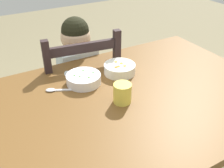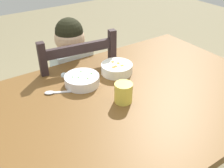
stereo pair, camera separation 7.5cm
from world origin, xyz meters
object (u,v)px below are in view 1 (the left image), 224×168
Objects in this scene: bowl_of_carrots at (120,69)px; drinking_cup at (122,93)px; dining_table at (114,118)px; dining_chair at (80,96)px; child_figure at (80,71)px; bowl_of_peas at (84,79)px; spoon at (55,90)px.

bowl_of_carrots is 0.25m from drinking_cup.
dining_table is 0.28m from bowl_of_carrots.
child_figure is at bearing -42.76° from dining_chair.
bowl_of_peas is at bearing -108.80° from child_figure.
drinking_cup is at bearing -91.35° from dining_chair.
bowl_of_carrots is (0.20, -0.00, 0.00)m from bowl_of_peas.
spoon is at bearing -129.95° from child_figure.
dining_chair reaches higher than bowl_of_carrots.
drinking_cup is (0.03, -0.02, 0.13)m from dining_table.
bowl_of_carrots is at bearing -70.42° from dining_chair.
spoon reaches higher than dining_table.
dining_table is at bearing 154.94° from drinking_cup.
bowl_of_carrots is at bearing -0.73° from spoon.
dining_chair is 0.18m from child_figure.
dining_chair is at bearing 109.58° from bowl_of_carrots.
child_figure is 0.39m from spoon.
dining_table is 11.41× the size of spoon.
drinking_cup is at bearing -45.16° from spoon.
bowl_of_carrots is at bearing -0.01° from bowl_of_peas.
dining_chair reaches higher than dining_table.
dining_table is 0.54m from dining_chair.
child_figure is at bearing 84.11° from dining_table.
drinking_cup is (-0.02, -0.51, 0.15)m from child_figure.
child_figure reaches higher than dining_table.
dining_table is 9.46× the size of bowl_of_carrots.
dining_chair is (0.04, 0.50, -0.20)m from dining_table.
spoon is (-0.34, 0.00, -0.02)m from bowl_of_carrots.
bowl_of_peas is (-0.10, -0.29, 0.13)m from child_figure.
bowl_of_peas is at bearing 179.99° from bowl_of_carrots.
bowl_of_peas is 0.20m from bowl_of_carrots.
child_figure is (0.05, 0.50, -0.01)m from dining_table.
dining_chair is at bearing 51.43° from spoon.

